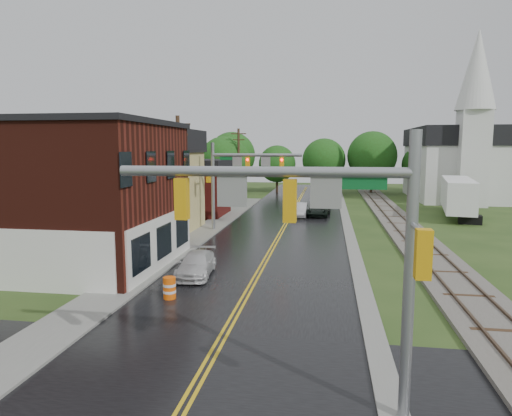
% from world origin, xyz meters
% --- Properties ---
extents(main_road, '(10.00, 90.00, 0.02)m').
position_xyz_m(main_road, '(0.00, 30.00, 0.00)').
color(main_road, black).
rests_on(main_road, ground).
extents(cross_road, '(60.00, 9.00, 0.02)m').
position_xyz_m(cross_road, '(0.00, 2.00, 0.00)').
color(cross_road, black).
rests_on(cross_road, ground).
extents(curb_right, '(0.80, 70.00, 0.12)m').
position_xyz_m(curb_right, '(5.40, 35.00, 0.00)').
color(curb_right, gray).
rests_on(curb_right, ground).
extents(sidewalk_left, '(2.40, 50.00, 0.12)m').
position_xyz_m(sidewalk_left, '(-6.20, 25.00, 0.00)').
color(sidewalk_left, gray).
rests_on(sidewalk_left, ground).
extents(brick_building, '(14.30, 10.30, 8.30)m').
position_xyz_m(brick_building, '(-12.48, 15.00, 4.15)').
color(brick_building, '#44160E').
rests_on(brick_building, ground).
extents(yellow_house, '(8.00, 7.00, 6.40)m').
position_xyz_m(yellow_house, '(-11.00, 26.00, 3.20)').
color(yellow_house, tan).
rests_on(yellow_house, ground).
extents(darkred_building, '(7.00, 6.00, 4.40)m').
position_xyz_m(darkred_building, '(-10.00, 35.00, 2.20)').
color(darkred_building, '#3F0F0C').
rests_on(darkred_building, ground).
extents(church, '(10.40, 18.40, 20.00)m').
position_xyz_m(church, '(20.00, 53.74, 5.83)').
color(church, silver).
rests_on(church, ground).
extents(railroad, '(3.20, 80.00, 0.30)m').
position_xyz_m(railroad, '(10.00, 35.00, 0.11)').
color(railroad, '#59544C').
rests_on(railroad, ground).
extents(traffic_signal_near, '(7.34, 0.30, 7.20)m').
position_xyz_m(traffic_signal_near, '(3.47, 2.00, 4.97)').
color(traffic_signal_near, gray).
rests_on(traffic_signal_near, ground).
extents(traffic_signal_far, '(7.34, 0.43, 7.20)m').
position_xyz_m(traffic_signal_far, '(-3.47, 27.00, 4.97)').
color(traffic_signal_far, gray).
rests_on(traffic_signal_far, ground).
extents(utility_pole_b, '(1.80, 0.28, 9.00)m').
position_xyz_m(utility_pole_b, '(-6.80, 22.00, 4.72)').
color(utility_pole_b, '#382616').
rests_on(utility_pole_b, ground).
extents(utility_pole_c, '(1.80, 0.28, 9.00)m').
position_xyz_m(utility_pole_c, '(-6.80, 44.00, 4.72)').
color(utility_pole_c, '#382616').
rests_on(utility_pole_c, ground).
extents(tree_left_a, '(6.80, 6.80, 8.67)m').
position_xyz_m(tree_left_a, '(-19.85, 21.90, 5.11)').
color(tree_left_a, black).
rests_on(tree_left_a, ground).
extents(tree_left_b, '(7.60, 7.60, 9.69)m').
position_xyz_m(tree_left_b, '(-17.85, 31.90, 5.72)').
color(tree_left_b, black).
rests_on(tree_left_b, ground).
extents(tree_left_c, '(6.00, 6.00, 7.65)m').
position_xyz_m(tree_left_c, '(-13.85, 39.90, 4.51)').
color(tree_left_c, black).
rests_on(tree_left_c, ground).
extents(tree_left_e, '(6.40, 6.40, 8.16)m').
position_xyz_m(tree_left_e, '(-8.85, 45.90, 4.81)').
color(tree_left_e, black).
rests_on(tree_left_e, ground).
extents(suv_dark, '(2.45, 4.56, 1.22)m').
position_xyz_m(suv_dark, '(2.80, 36.33, 0.61)').
color(suv_dark, black).
rests_on(suv_dark, ground).
extents(sedan_silver, '(1.46, 4.13, 1.36)m').
position_xyz_m(sedan_silver, '(0.95, 35.67, 0.68)').
color(sedan_silver, silver).
rests_on(sedan_silver, ground).
extents(pickup_white, '(2.06, 4.30, 1.21)m').
position_xyz_m(pickup_white, '(-3.20, 13.86, 0.60)').
color(pickup_white, silver).
rests_on(pickup_white, ground).
extents(semi_trailer, '(4.67, 12.02, 3.74)m').
position_xyz_m(semi_trailer, '(16.31, 38.14, 2.23)').
color(semi_trailer, black).
rests_on(semi_trailer, ground).
extents(construction_barrel, '(0.67, 0.67, 1.01)m').
position_xyz_m(construction_barrel, '(-3.33, 10.00, 0.50)').
color(construction_barrel, '#F25A0A').
rests_on(construction_barrel, ground).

